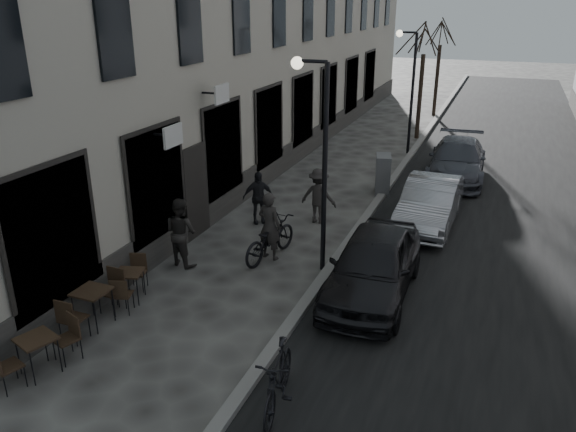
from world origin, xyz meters
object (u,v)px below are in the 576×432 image
Objects in this scene: bistro_set_b at (93,304)px; car_near at (373,265)px; streetlamp_near at (318,144)px; pedestrian_near at (181,232)px; streetlamp_far at (409,79)px; car_far at (457,160)px; utility_cabinet at (383,174)px; tree_far at (441,30)px; bistro_set_a at (38,352)px; pedestrian_mid at (318,196)px; bicycle at (270,238)px; pedestrian_far at (258,197)px; car_mid at (430,203)px; moped at (278,379)px; bistro_set_c at (130,283)px; tree_near at (425,37)px.

bistro_set_b is 6.01m from car_near.
streetlamp_near is 4.06m from pedestrian_near.
streetlamp_far reaches higher than car_far.
utility_cabinet is 8.14m from pedestrian_near.
tree_far reaches higher than bistro_set_a.
streetlamp_near is 3.06× the size of pedestrian_mid.
streetlamp_near is 7.16m from bistro_set_a.
pedestrian_mid is at bearing -85.71° from bicycle.
pedestrian_far reaches higher than car_mid.
pedestrian_near is 5.91m from moped.
bistro_set_b is at bearing -97.87° from tree_far.
pedestrian_mid is (-0.92, 2.95, -2.33)m from streetlamp_near.
pedestrian_mid is (-1.19, -3.40, 0.17)m from utility_cabinet.
bistro_set_b is at bearing -147.44° from car_near.
tree_far reaches higher than bistro_set_b.
moped is (-1.14, -9.01, -0.13)m from car_mid.
moped is at bearing -95.69° from car_mid.
car_near is at bearing 5.92° from bistro_set_c.
streetlamp_near is at bearing -107.67° from car_far.
streetlamp_near reaches higher than bistro_set_c.
car_far is (2.40, -12.03, -3.96)m from tree_far.
pedestrian_near is 0.42× the size of car_mid.
tree_far is 4.28× the size of utility_cabinet.
car_far is at bearing -68.31° from tree_near.
streetlamp_far is 12.23m from bicycle.
car_near is (1.61, -12.81, -2.42)m from streetlamp_far.
streetlamp_near is 21.05m from tree_far.
streetlamp_near is 5.97m from bistro_set_b.
tree_near reaches higher than streetlamp_far.
bistro_set_a is (-3.25, -5.78, -2.71)m from streetlamp_near.
utility_cabinet is at bearing -88.68° from tree_near.
tree_near and tree_far have the same top height.
tree_near is 3.59× the size of pedestrian_far.
streetlamp_near reaches higher than pedestrian_far.
car_far is at bearing 15.94° from pedestrian_far.
car_near is at bearing -92.65° from utility_cabinet.
bistro_set_b is 3.15m from pedestrian_near.
car_near is at bearing -97.30° from car_far.
bicycle is (-1.30, 0.13, -2.62)m from streetlamp_near.
bistro_set_b is 11.10m from utility_cabinet.
tree_near reaches higher than streetlamp_near.
bistro_set_a is 6.22m from bicycle.
car_near is (4.86, 4.96, 0.29)m from bistro_set_a.
utility_cabinet is 4.98m from pedestrian_far.
car_far is at bearing -101.25° from bicycle.
bistro_set_b is 9.81m from car_mid.
bistro_set_c is (-3.40, -18.00, -4.24)m from tree_near.
tree_far is at bearing 82.71° from bistro_set_b.
car_near is (4.82, 0.19, -0.14)m from pedestrian_near.
bistro_set_c is at bearing -98.06° from tree_far.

